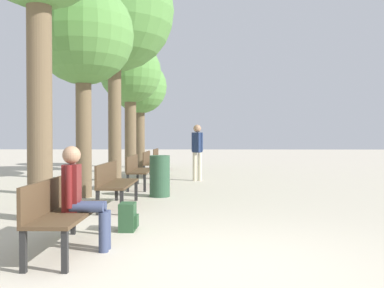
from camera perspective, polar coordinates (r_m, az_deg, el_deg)
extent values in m
plane|color=beige|center=(4.57, 2.39, -16.20)|extent=(80.00, 80.00, 0.00)
cube|color=#4C3823|center=(5.32, -16.01, -8.84)|extent=(0.50, 1.76, 0.04)
cube|color=#4C3823|center=(5.36, -18.41, -6.49)|extent=(0.04, 1.76, 0.38)
cube|color=black|center=(4.53, -16.60, -13.60)|extent=(0.06, 0.06, 0.43)
cube|color=black|center=(6.10, -11.79, -9.76)|extent=(0.06, 0.06, 0.43)
cube|color=black|center=(4.66, -21.57, -13.19)|extent=(0.06, 0.06, 0.43)
cube|color=black|center=(6.20, -15.57, -9.60)|extent=(0.06, 0.06, 0.43)
cube|color=#4C3823|center=(8.30, -9.74, -5.27)|extent=(0.50, 1.76, 0.04)
cube|color=#4C3823|center=(8.33, -11.31, -3.79)|extent=(0.04, 1.76, 0.38)
cube|color=black|center=(7.48, -9.36, -7.75)|extent=(0.06, 0.06, 0.43)
cube|color=black|center=(9.12, -7.47, -6.17)|extent=(0.06, 0.06, 0.43)
cube|color=black|center=(7.57, -12.47, -7.67)|extent=(0.06, 0.06, 0.43)
cube|color=black|center=(9.19, -10.03, -6.12)|extent=(0.06, 0.06, 0.43)
cube|color=#4C3823|center=(11.35, -6.83, -3.57)|extent=(0.50, 1.76, 0.04)
cube|color=#4C3823|center=(11.37, -7.99, -2.50)|extent=(0.04, 1.76, 0.38)
cube|color=black|center=(10.52, -6.33, -5.21)|extent=(0.06, 0.06, 0.43)
cube|color=black|center=(12.17, -5.33, -4.36)|extent=(0.06, 0.06, 0.43)
cube|color=black|center=(10.58, -8.55, -5.18)|extent=(0.06, 0.06, 0.43)
cube|color=black|center=(12.23, -7.26, -4.34)|extent=(0.06, 0.06, 0.43)
cube|color=#4C3823|center=(14.42, -5.16, -2.59)|extent=(0.50, 1.76, 0.04)
cube|color=#4C3823|center=(14.44, -6.08, -1.75)|extent=(0.04, 1.76, 0.38)
cube|color=black|center=(13.59, -4.67, -3.80)|extent=(0.06, 0.06, 0.43)
cube|color=black|center=(15.25, -4.05, -3.27)|extent=(0.06, 0.06, 0.43)
cube|color=black|center=(13.64, -6.40, -3.78)|extent=(0.06, 0.06, 0.43)
cube|color=black|center=(15.29, -5.60, -3.26)|extent=(0.06, 0.06, 0.43)
cube|color=#4C3823|center=(17.50, -4.08, -1.96)|extent=(0.50, 1.76, 0.04)
cube|color=#4C3823|center=(17.52, -4.84, -1.27)|extent=(0.04, 1.76, 0.38)
cube|color=black|center=(16.67, -3.63, -2.91)|extent=(0.06, 0.06, 0.43)
cube|color=black|center=(18.33, -3.21, -2.55)|extent=(0.06, 0.06, 0.43)
cube|color=black|center=(16.71, -5.04, -2.90)|extent=(0.06, 0.06, 0.43)
cube|color=black|center=(18.37, -4.50, -2.54)|extent=(0.06, 0.06, 0.43)
cylinder|color=brown|center=(7.33, -19.66, 5.80)|extent=(0.39, 0.39, 3.94)
cylinder|color=brown|center=(9.80, -14.25, 1.87)|extent=(0.35, 0.35, 3.01)
sphere|color=#568E42|center=(10.06, -14.30, 14.04)|extent=(2.24, 2.24, 2.24)
cylinder|color=brown|center=(13.23, -10.27, 4.14)|extent=(0.39, 0.39, 4.15)
sphere|color=#568E42|center=(13.75, -10.31, 17.03)|extent=(3.62, 3.62, 3.62)
cylinder|color=brown|center=(16.14, -8.21, 1.75)|extent=(0.43, 0.43, 3.12)
sphere|color=#568E42|center=(16.32, -8.23, 9.47)|extent=(2.30, 2.30, 2.30)
cylinder|color=brown|center=(18.76, -6.92, 1.27)|extent=(0.39, 0.39, 2.88)
sphere|color=#568E42|center=(18.88, -6.94, 7.59)|extent=(2.32, 2.32, 2.32)
cylinder|color=#384260|center=(5.18, -13.86, -8.22)|extent=(0.39, 0.11, 0.11)
cylinder|color=#384260|center=(5.19, -11.71, -11.45)|extent=(0.11, 0.11, 0.47)
cylinder|color=#384260|center=(5.32, -13.47, -7.98)|extent=(0.39, 0.11, 0.11)
cylinder|color=#384260|center=(5.33, -11.38, -11.13)|extent=(0.11, 0.11, 0.47)
cube|color=maroon|center=(5.27, -15.75, -5.65)|extent=(0.18, 0.21, 0.56)
cylinder|color=maroon|center=(5.16, -16.12, -5.49)|extent=(0.08, 0.08, 0.50)
cylinder|color=maroon|center=(5.38, -15.39, -5.22)|extent=(0.08, 0.08, 0.50)
sphere|color=#A37A5B|center=(5.24, -15.77, -1.42)|extent=(0.21, 0.21, 0.21)
cube|color=#284C2D|center=(6.26, -8.60, -9.59)|extent=(0.22, 0.30, 0.40)
cube|color=#284C2D|center=(6.26, -7.41, -10.16)|extent=(0.04, 0.21, 0.18)
cylinder|color=beige|center=(13.08, 0.37, -3.02)|extent=(0.13, 0.13, 0.86)
cylinder|color=beige|center=(13.08, 1.04, -3.02)|extent=(0.13, 0.13, 0.86)
cube|color=navy|center=(13.05, 0.70, 0.20)|extent=(0.30, 0.29, 0.61)
cylinder|color=navy|center=(13.05, 0.14, 0.27)|extent=(0.09, 0.09, 0.58)
cylinder|color=navy|center=(13.05, 1.27, 0.27)|extent=(0.09, 0.09, 0.58)
sphere|color=#A37A5B|center=(13.05, 0.70, 2.08)|extent=(0.23, 0.23, 0.23)
cylinder|color=#2D5138|center=(9.64, -4.32, -4.28)|extent=(0.45, 0.45, 0.92)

